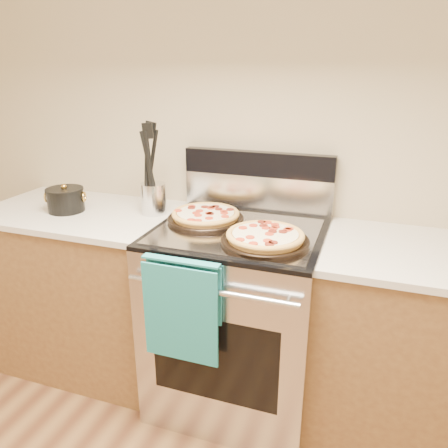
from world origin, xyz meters
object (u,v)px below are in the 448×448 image
(range_body, at_px, (238,319))
(pepperoni_pizza_back, at_px, (206,216))
(utensil_crock, at_px, (154,199))
(pepperoni_pizza_front, at_px, (265,238))
(saucepan, at_px, (66,201))

(range_body, xyz_separation_m, pepperoni_pizza_back, (-0.18, 0.05, 0.50))
(pepperoni_pizza_back, bearing_deg, utensil_crock, 168.65)
(pepperoni_pizza_back, height_order, utensil_crock, utensil_crock)
(pepperoni_pizza_front, bearing_deg, saucepan, 173.49)
(range_body, height_order, saucepan, saucepan)
(pepperoni_pizza_back, height_order, saucepan, saucepan)
(pepperoni_pizza_back, distance_m, utensil_crock, 0.31)
(range_body, distance_m, pepperoni_pizza_back, 0.53)
(utensil_crock, xyz_separation_m, saucepan, (-0.45, -0.11, -0.02))
(saucepan, bearing_deg, range_body, 0.39)
(pepperoni_pizza_back, distance_m, pepperoni_pizza_front, 0.38)
(pepperoni_pizza_back, distance_m, saucepan, 0.75)
(pepperoni_pizza_front, bearing_deg, utensil_crock, 159.59)
(pepperoni_pizza_back, bearing_deg, saucepan, -176.00)
(utensil_crock, bearing_deg, pepperoni_pizza_front, -20.41)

